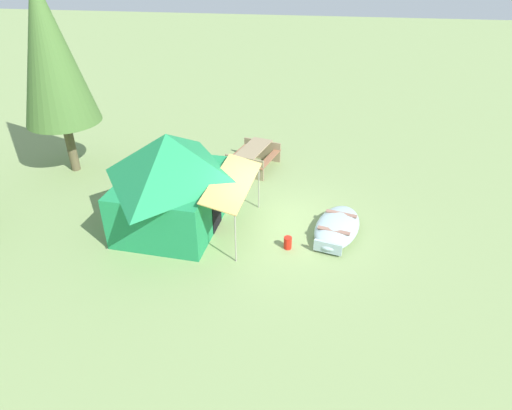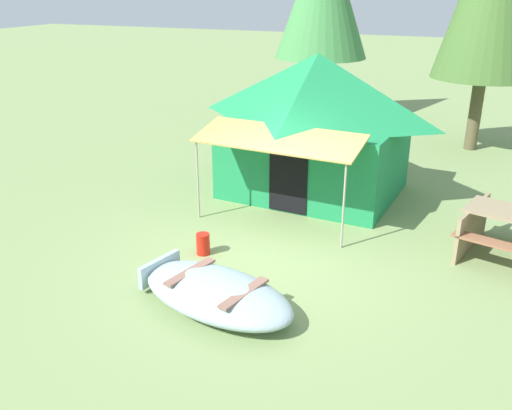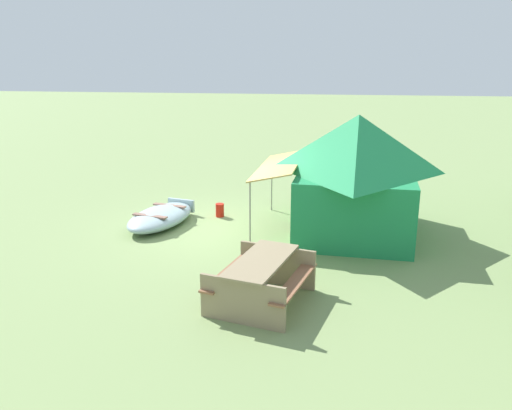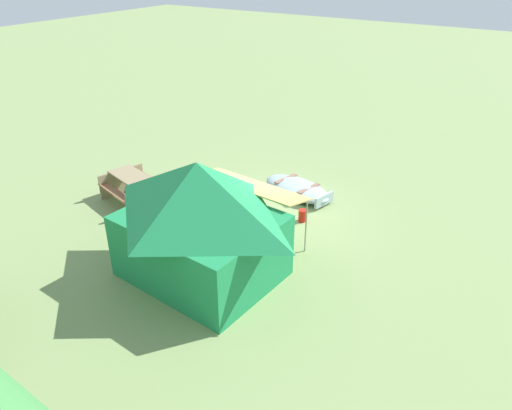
# 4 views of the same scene
# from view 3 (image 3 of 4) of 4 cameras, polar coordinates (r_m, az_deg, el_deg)

# --- Properties ---
(ground_plane) EXTENTS (80.00, 80.00, 0.00)m
(ground_plane) POSITION_cam_3_polar(r_m,az_deg,el_deg) (12.94, -3.27, -2.63)
(ground_plane) COLOR #799157
(beached_rowboat) EXTENTS (2.55, 1.71, 0.43)m
(beached_rowboat) POSITION_cam_3_polar(r_m,az_deg,el_deg) (13.34, -10.27, -1.26)
(beached_rowboat) COLOR #97AFB6
(beached_rowboat) RESTS_ON ground_plane
(canvas_cabin_tent) EXTENTS (3.75, 3.95, 2.81)m
(canvas_cabin_tent) POSITION_cam_3_polar(r_m,az_deg,el_deg) (12.54, 10.72, 3.43)
(canvas_cabin_tent) COLOR #1D8249
(canvas_cabin_tent) RESTS_ON ground_plane
(picnic_table) EXTENTS (2.14, 1.88, 0.80)m
(picnic_table) POSITION_cam_3_polar(r_m,az_deg,el_deg) (9.13, 0.56, -7.67)
(picnic_table) COLOR #8D7B5B
(picnic_table) RESTS_ON ground_plane
(cooler_box) EXTENTS (0.63, 0.44, 0.39)m
(cooler_box) POSITION_cam_3_polar(r_m,az_deg,el_deg) (12.55, 6.11, -2.36)
(cooler_box) COLOR red
(cooler_box) RESTS_ON ground_plane
(fuel_can) EXTENTS (0.29, 0.29, 0.35)m
(fuel_can) POSITION_cam_3_polar(r_m,az_deg,el_deg) (13.86, -3.93, -0.56)
(fuel_can) COLOR red
(fuel_can) RESTS_ON ground_plane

